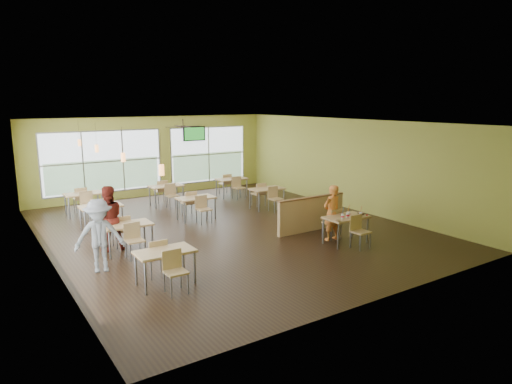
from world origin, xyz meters
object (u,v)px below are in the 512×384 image
Objects in this scene: half_wall_divider at (311,214)px; man_plaid at (332,213)px; food_basket at (361,213)px; main_table at (346,221)px.

man_plaid reaches higher than half_wall_divider.
man_plaid is at bearing 143.09° from food_basket.
half_wall_divider is 1.61m from food_basket.
man_plaid is (-0.12, 0.43, 0.15)m from main_table.
half_wall_divider reaches higher than food_basket.
food_basket is at bearing 141.02° from man_plaid.
man_plaid reaches higher than food_basket.
main_table is at bearing 174.64° from food_basket.
man_plaid is 7.19× the size of food_basket.
food_basket is at bearing -70.96° from half_wall_divider.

